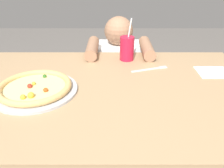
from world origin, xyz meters
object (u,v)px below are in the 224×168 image
Objects in this scene: drink_cup_colored at (128,48)px; fork at (152,69)px; pizza_near at (36,88)px; diner_seated at (119,84)px.

fork is (0.12, -0.14, -0.07)m from drink_cup_colored.
fork is (0.54, 0.24, -0.02)m from pizza_near.
pizza_near is at bearing -118.40° from diner_seated.
pizza_near is 0.56m from drink_cup_colored.
diner_seated is at bearing 96.88° from drink_cup_colored.
diner_seated is (-0.16, 0.46, -0.32)m from fork.
pizza_near is 0.39× the size of diner_seated.
drink_cup_colored is at bearing 42.31° from pizza_near.
pizza_near is at bearing -155.93° from fork.
diner_seated is (-0.04, 0.32, -0.39)m from drink_cup_colored.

